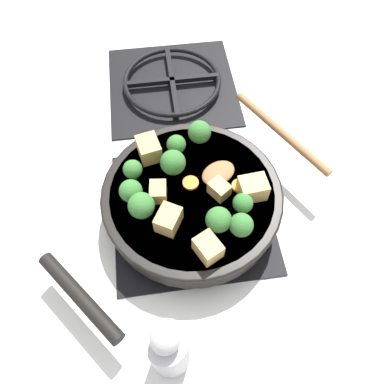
# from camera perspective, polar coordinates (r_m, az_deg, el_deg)

# --- Properties ---
(ground_plane) EXTENTS (2.40, 2.40, 0.00)m
(ground_plane) POSITION_cam_1_polar(r_m,az_deg,el_deg) (0.75, 0.00, -3.07)
(ground_plane) COLOR silver
(front_burner_grate) EXTENTS (0.31, 0.31, 0.03)m
(front_burner_grate) POSITION_cam_1_polar(r_m,az_deg,el_deg) (0.74, 0.00, -2.63)
(front_burner_grate) COLOR black
(front_burner_grate) RESTS_ON ground_plane
(rear_burner_grate) EXTENTS (0.31, 0.31, 0.03)m
(rear_burner_grate) POSITION_cam_1_polar(r_m,az_deg,el_deg) (0.97, -3.03, 16.27)
(rear_burner_grate) COLOR black
(rear_burner_grate) RESTS_ON ground_plane
(skillet_pan) EXTENTS (0.44, 0.41, 0.05)m
(skillet_pan) POSITION_cam_1_polar(r_m,az_deg,el_deg) (0.70, -0.15, -1.08)
(skillet_pan) COLOR black
(skillet_pan) RESTS_ON front_burner_grate
(wooden_spoon) EXTENTS (0.25, 0.23, 0.02)m
(wooden_spoon) POSITION_cam_1_polar(r_m,az_deg,el_deg) (0.74, 9.78, 6.62)
(wooden_spoon) COLOR olive
(wooden_spoon) RESTS_ON skillet_pan
(tofu_cube_center_large) EXTENTS (0.03, 0.04, 0.03)m
(tofu_cube_center_large) POSITION_cam_1_polar(r_m,az_deg,el_deg) (0.67, -5.16, -0.20)
(tofu_cube_center_large) COLOR tan
(tofu_cube_center_large) RESTS_ON skillet_pan
(tofu_cube_near_handle) EXTENTS (0.05, 0.04, 0.04)m
(tofu_cube_near_handle) POSITION_cam_1_polar(r_m,az_deg,el_deg) (0.67, 9.22, 0.56)
(tofu_cube_near_handle) COLOR tan
(tofu_cube_near_handle) RESTS_ON skillet_pan
(tofu_cube_east_chunk) EXTENTS (0.05, 0.06, 0.04)m
(tofu_cube_east_chunk) POSITION_cam_1_polar(r_m,az_deg,el_deg) (0.62, 2.45, -8.51)
(tofu_cube_east_chunk) COLOR tan
(tofu_cube_east_chunk) RESTS_ON skillet_pan
(tofu_cube_west_chunk) EXTENTS (0.05, 0.06, 0.04)m
(tofu_cube_west_chunk) POSITION_cam_1_polar(r_m,az_deg,el_deg) (0.64, -3.62, -4.22)
(tofu_cube_west_chunk) COLOR tan
(tofu_cube_west_chunk) RESTS_ON skillet_pan
(tofu_cube_back_piece) EXTENTS (0.04, 0.05, 0.03)m
(tofu_cube_back_piece) POSITION_cam_1_polar(r_m,az_deg,el_deg) (0.67, 4.18, 0.43)
(tofu_cube_back_piece) COLOR tan
(tofu_cube_back_piece) RESTS_ON skillet_pan
(tofu_cube_front_piece) EXTENTS (0.05, 0.06, 0.04)m
(tofu_cube_front_piece) POSITION_cam_1_polar(r_m,az_deg,el_deg) (0.72, -6.59, 6.58)
(tofu_cube_front_piece) COLOR tan
(tofu_cube_front_piece) RESTS_ON skillet_pan
(broccoli_floret_near_spoon) EXTENTS (0.04, 0.04, 0.04)m
(broccoli_floret_near_spoon) POSITION_cam_1_polar(r_m,az_deg,el_deg) (0.65, 7.75, -1.73)
(broccoli_floret_near_spoon) COLOR #709956
(broccoli_floret_near_spoon) RESTS_ON skillet_pan
(broccoli_floret_center_top) EXTENTS (0.05, 0.05, 0.05)m
(broccoli_floret_center_top) POSITION_cam_1_polar(r_m,az_deg,el_deg) (0.64, -7.73, -2.08)
(broccoli_floret_center_top) COLOR #709956
(broccoli_floret_center_top) RESTS_ON skillet_pan
(broccoli_floret_east_rim) EXTENTS (0.05, 0.05, 0.05)m
(broccoli_floret_east_rim) POSITION_cam_1_polar(r_m,az_deg,el_deg) (0.69, -2.93, 4.50)
(broccoli_floret_east_rim) COLOR #709956
(broccoli_floret_east_rim) RESTS_ON skillet_pan
(broccoli_floret_west_rim) EXTENTS (0.04, 0.04, 0.05)m
(broccoli_floret_west_rim) POSITION_cam_1_polar(r_m,az_deg,el_deg) (0.63, 7.51, -5.03)
(broccoli_floret_west_rim) COLOR #709956
(broccoli_floret_west_rim) RESTS_ON skillet_pan
(broccoli_floret_north_edge) EXTENTS (0.04, 0.04, 0.04)m
(broccoli_floret_north_edge) POSITION_cam_1_polar(r_m,az_deg,el_deg) (0.69, -9.03, 3.40)
(broccoli_floret_north_edge) COLOR #709956
(broccoli_floret_north_edge) RESTS_ON skillet_pan
(broccoli_floret_south_cluster) EXTENTS (0.04, 0.04, 0.04)m
(broccoli_floret_south_cluster) POSITION_cam_1_polar(r_m,az_deg,el_deg) (0.72, -2.41, 7.23)
(broccoli_floret_south_cluster) COLOR #709956
(broccoli_floret_south_cluster) RESTS_ON skillet_pan
(broccoli_floret_mid_floret) EXTENTS (0.04, 0.04, 0.05)m
(broccoli_floret_mid_floret) POSITION_cam_1_polar(r_m,az_deg,el_deg) (0.63, 4.06, -4.26)
(broccoli_floret_mid_floret) COLOR #709956
(broccoli_floret_mid_floret) RESTS_ON skillet_pan
(broccoli_floret_small_inner) EXTENTS (0.05, 0.05, 0.05)m
(broccoli_floret_small_inner) POSITION_cam_1_polar(r_m,az_deg,el_deg) (0.73, 1.15, 9.09)
(broccoli_floret_small_inner) COLOR #709956
(broccoli_floret_small_inner) RESTS_ON skillet_pan
(broccoli_floret_tall_stem) EXTENTS (0.04, 0.04, 0.05)m
(broccoli_floret_tall_stem) POSITION_cam_1_polar(r_m,az_deg,el_deg) (0.66, -9.31, 0.19)
(broccoli_floret_tall_stem) COLOR #709956
(broccoli_floret_tall_stem) RESTS_ON skillet_pan
(carrot_slice_orange_thin) EXTENTS (0.03, 0.03, 0.01)m
(carrot_slice_orange_thin) POSITION_cam_1_polar(r_m,az_deg,el_deg) (0.69, -0.39, 1.38)
(carrot_slice_orange_thin) COLOR orange
(carrot_slice_orange_thin) RESTS_ON skillet_pan
(carrot_slice_near_center) EXTENTS (0.03, 0.03, 0.01)m
(carrot_slice_near_center) POSITION_cam_1_polar(r_m,az_deg,el_deg) (0.70, 7.13, 1.24)
(carrot_slice_near_center) COLOR orange
(carrot_slice_near_center) RESTS_ON skillet_pan
(pepper_mill) EXTENTS (0.06, 0.06, 0.19)m
(pepper_mill) POSITION_cam_1_polar(r_m,az_deg,el_deg) (0.58, -3.59, -22.94)
(pepper_mill) COLOR #B2B2B7
(pepper_mill) RESTS_ON ground_plane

